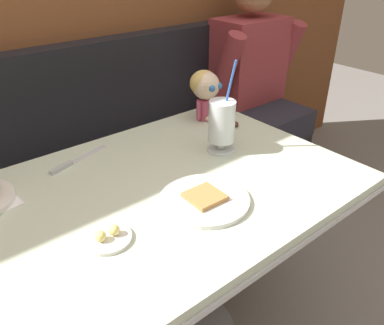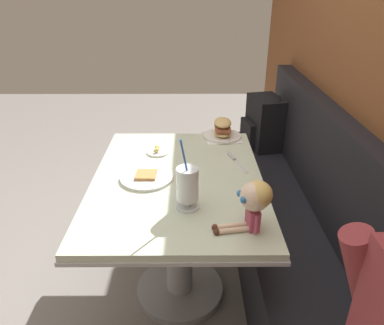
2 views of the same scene
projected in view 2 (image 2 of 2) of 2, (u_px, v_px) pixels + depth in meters
name	position (u px, v px, depth m)	size (l,w,h in m)	color
ground_plane	(148.00, 291.00, 2.06)	(8.00, 8.00, 0.00)	gray
wood_panel_wall	(383.00, 81.00, 1.53)	(4.40, 0.08, 2.40)	brown
booth_bench	(298.00, 246.00, 1.92)	(2.60, 0.48, 1.00)	black
diner_table	(178.00, 212.00, 1.82)	(1.11, 0.81, 0.74)	beige
toast_plate	(147.00, 177.00, 1.71)	(0.25, 0.25, 0.03)	white
milkshake_glass	(187.00, 186.00, 1.45)	(0.10, 0.10, 0.31)	silver
sandwich_plate	(222.00, 130.00, 2.14)	(0.22, 0.22, 0.12)	white
butter_saucer	(158.00, 151.00, 1.97)	(0.12, 0.12, 0.04)	white
butter_knife	(234.00, 159.00, 1.90)	(0.23, 0.09, 0.01)	silver
seated_doll	(254.00, 199.00, 1.32)	(0.13, 0.23, 0.20)	#B74C6B
backpack	(264.00, 120.00, 2.67)	(0.34, 0.30, 0.41)	black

